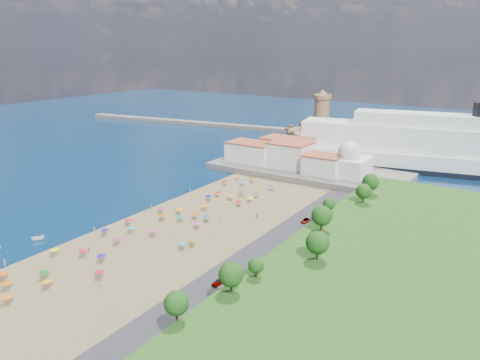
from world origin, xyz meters
The scene contains 13 objects.
ground centered at (0.00, 0.00, 0.00)m, with size 700.00×700.00×0.00m, color #071938.
terrace centered at (10.00, 73.00, 1.50)m, with size 90.00×36.00×3.00m, color #59544C.
jetty centered at (-12.00, 108.00, 1.20)m, with size 18.00×70.00×2.40m, color #59544C.
breakwater centered at (-110.00, 153.00, 1.30)m, with size 200.00×7.00×2.60m, color #59544C.
waterfront_buildings centered at (-3.05, 73.64, 7.88)m, with size 57.00×29.00×11.00m.
domed_building centered at (30.00, 71.00, 8.97)m, with size 16.00×16.00×15.00m.
fortress centered at (-12.00, 138.00, 6.68)m, with size 40.00×40.00×32.40m.
cruise_ship centered at (54.90, 110.40, 9.74)m, with size 151.99×51.36×32.90m.
beach_parasols centered at (-1.44, -7.46, 2.15)m, with size 31.10×117.25×2.20m.
beachgoers centered at (-2.07, -1.59, 1.11)m, with size 39.74×99.23×1.85m.
moored_boats centered at (-28.12, -46.27, 0.73)m, with size 6.21×15.05×1.50m.
parked_cars centered at (36.00, 4.44, 1.34)m, with size 2.12×70.27×1.36m.
hillside_trees centered at (48.73, -4.83, 10.25)m, with size 17.30×104.07×7.65m.
Camera 1 is at (96.78, -118.20, 57.93)m, focal length 35.00 mm.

